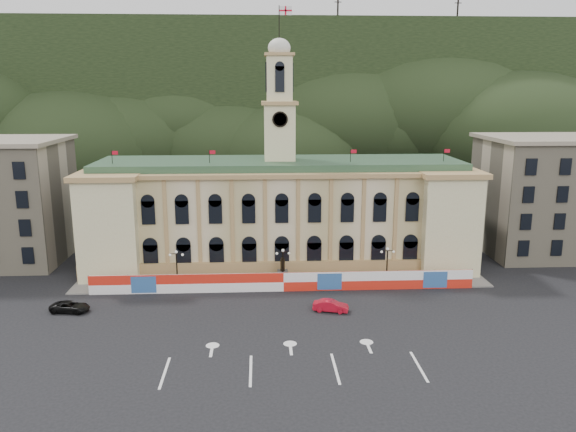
{
  "coord_description": "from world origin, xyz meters",
  "views": [
    {
      "loc": [
        -2.94,
        -54.16,
        25.83
      ],
      "look_at": [
        0.73,
        18.0,
        9.38
      ],
      "focal_mm": 35.0,
      "sensor_mm": 36.0,
      "label": 1
    }
  ],
  "objects_px": {
    "lamp_center": "(283,264)",
    "red_sedan": "(331,306)",
    "black_suv": "(70,307)",
    "statue": "(283,275)"
  },
  "relations": [
    {
      "from": "statue",
      "to": "red_sedan",
      "type": "height_order",
      "value": "statue"
    },
    {
      "from": "lamp_center",
      "to": "black_suv",
      "type": "distance_m",
      "value": 26.79
    },
    {
      "from": "lamp_center",
      "to": "red_sedan",
      "type": "distance_m",
      "value": 10.77
    },
    {
      "from": "red_sedan",
      "to": "black_suv",
      "type": "bearing_deg",
      "value": 101.73
    },
    {
      "from": "statue",
      "to": "black_suv",
      "type": "xyz_separation_m",
      "value": [
        -25.55,
        -8.67,
        -0.55
      ]
    },
    {
      "from": "black_suv",
      "to": "red_sedan",
      "type": "bearing_deg",
      "value": -84.4
    },
    {
      "from": "red_sedan",
      "to": "black_suv",
      "type": "relative_size",
      "value": 0.92
    },
    {
      "from": "lamp_center",
      "to": "black_suv",
      "type": "height_order",
      "value": "lamp_center"
    },
    {
      "from": "statue",
      "to": "lamp_center",
      "type": "xyz_separation_m",
      "value": [
        0.0,
        -1.0,
        1.89
      ]
    },
    {
      "from": "statue",
      "to": "black_suv",
      "type": "height_order",
      "value": "statue"
    }
  ]
}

